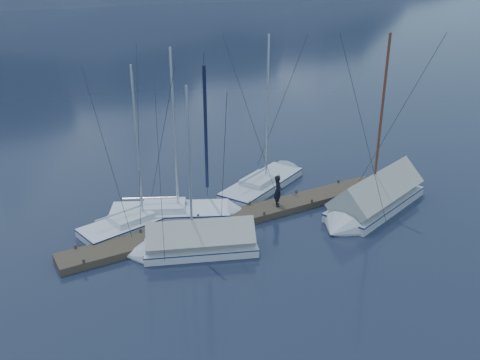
# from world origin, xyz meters

# --- Properties ---
(ground) EXTENTS (1000.00, 1000.00, 0.00)m
(ground) POSITION_xyz_m (0.00, 0.00, 0.00)
(ground) COLOR black
(ground) RESTS_ON ground
(dock) EXTENTS (18.00, 1.50, 0.54)m
(dock) POSITION_xyz_m (0.00, 2.00, 0.11)
(dock) COLOR #382D23
(dock) RESTS_ON ground
(mooring_posts) EXTENTS (15.12, 1.52, 0.35)m
(mooring_posts) POSITION_xyz_m (-0.50, 2.00, 0.35)
(mooring_posts) COLOR #382D23
(mooring_posts) RESTS_ON ground
(sailboat_open_left) EXTENTS (6.77, 3.25, 8.64)m
(sailboat_open_left) POSITION_xyz_m (-3.89, 4.26, 0.15)
(sailboat_open_left) COLOR silver
(sailboat_open_left) RESTS_ON ground
(sailboat_open_mid) EXTENTS (7.22, 4.93, 9.36)m
(sailboat_open_mid) POSITION_xyz_m (-2.05, 3.78, 0.16)
(sailboat_open_mid) COLOR silver
(sailboat_open_mid) RESTS_ON ground
(sailboat_open_right) EXTENTS (7.34, 4.93, 9.49)m
(sailboat_open_right) POSITION_xyz_m (4.04, 5.36, 0.17)
(sailboat_open_right) COLOR silver
(sailboat_open_right) RESTS_ON ground
(sailboat_covered_near) EXTENTS (8.09, 4.58, 10.07)m
(sailboat_covered_near) POSITION_xyz_m (6.40, -0.55, 0.50)
(sailboat_covered_near) COLOR #B8BDC6
(sailboat_covered_near) RESTS_ON ground
(sailboat_covered_far) EXTENTS (6.14, 3.81, 8.29)m
(sailboat_covered_far) POSITION_xyz_m (-3.54, 0.34, 0.40)
(sailboat_covered_far) COLOR silver
(sailboat_covered_far) RESTS_ON ground
(person) EXTENTS (0.62, 0.73, 1.69)m
(person) POSITION_xyz_m (2.21, 1.90, 1.18)
(person) COLOR black
(person) RESTS_ON dock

